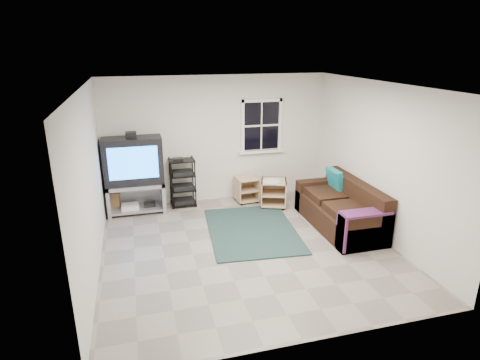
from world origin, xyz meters
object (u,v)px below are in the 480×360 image
object	(u,v)px
tv_unit	(134,169)
side_table_right	(273,191)
side_table_left	(246,188)
sofa	(341,210)
av_rack	(183,185)

from	to	relation	value
tv_unit	side_table_right	distance (m)	2.80
tv_unit	side_table_right	bearing A→B (deg)	-8.40
side_table_left	tv_unit	bearing A→B (deg)	-179.65
side_table_right	sofa	size ratio (longest dim) A/B	0.32
side_table_right	sofa	bearing A→B (deg)	-55.73
side_table_left	av_rack	bearing A→B (deg)	176.58
side_table_left	sofa	size ratio (longest dim) A/B	0.26
sofa	av_rack	bearing A→B (deg)	146.47
av_rack	sofa	distance (m)	3.16
tv_unit	side_table_left	bearing A→B (deg)	0.35
side_table_right	sofa	world-z (taller)	sofa
side_table_right	side_table_left	bearing A→B (deg)	138.28
av_rack	side_table_left	distance (m)	1.33
side_table_left	side_table_right	bearing A→B (deg)	-41.72
av_rack	side_table_left	size ratio (longest dim) A/B	1.93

